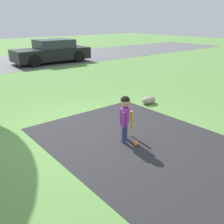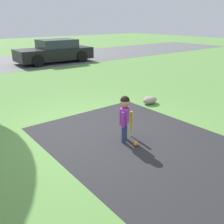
{
  "view_description": "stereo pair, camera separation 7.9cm",
  "coord_description": "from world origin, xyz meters",
  "px_view_note": "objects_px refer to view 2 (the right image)",
  "views": [
    {
      "loc": [
        -2.87,
        -4.27,
        2.32
      ],
      "look_at": [
        0.23,
        -0.5,
        0.51
      ],
      "focal_mm": 40.0,
      "sensor_mm": 36.0,
      "label": 1
    },
    {
      "loc": [
        -2.8,
        -4.32,
        2.32
      ],
      "look_at": [
        0.23,
        -0.5,
        0.51
      ],
      "focal_mm": 40.0,
      "sensor_mm": 36.0,
      "label": 2
    }
  ],
  "objects_px": {
    "child": "(125,112)",
    "baseball_bat": "(131,120)",
    "parked_car": "(55,52)",
    "sports_ball": "(136,144)"
  },
  "relations": [
    {
      "from": "parked_car",
      "to": "sports_ball",
      "type": "bearing_deg",
      "value": 73.69
    },
    {
      "from": "baseball_bat",
      "to": "parked_car",
      "type": "distance_m",
      "value": 10.36
    },
    {
      "from": "parked_car",
      "to": "baseball_bat",
      "type": "bearing_deg",
      "value": 74.15
    },
    {
      "from": "parked_car",
      "to": "child",
      "type": "bearing_deg",
      "value": 72.99
    },
    {
      "from": "child",
      "to": "parked_car",
      "type": "relative_size",
      "value": 0.22
    },
    {
      "from": "child",
      "to": "sports_ball",
      "type": "distance_m",
      "value": 0.65
    },
    {
      "from": "child",
      "to": "baseball_bat",
      "type": "xyz_separation_m",
      "value": [
        0.24,
        0.06,
        -0.25
      ]
    },
    {
      "from": "sports_ball",
      "to": "parked_car",
      "type": "distance_m",
      "value": 10.79
    },
    {
      "from": "sports_ball",
      "to": "parked_car",
      "type": "bearing_deg",
      "value": 71.7
    },
    {
      "from": "baseball_bat",
      "to": "sports_ball",
      "type": "distance_m",
      "value": 0.54
    }
  ]
}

